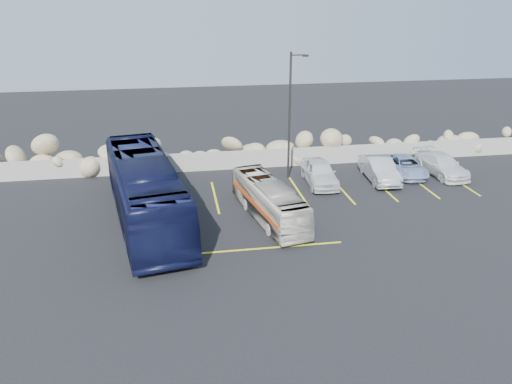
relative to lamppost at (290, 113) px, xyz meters
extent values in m
plane|color=black|center=(-2.56, -9.50, -4.30)|extent=(90.00, 90.00, 0.00)
cube|color=gray|center=(-2.56, 2.50, -3.70)|extent=(60.00, 0.40, 1.20)
cube|color=yellow|center=(-5.06, -2.50, -4.29)|extent=(0.12, 5.00, 0.01)
cube|color=yellow|center=(0.04, -2.50, -4.29)|extent=(0.12, 5.00, 0.01)
cube|color=yellow|center=(2.74, -2.50, -4.29)|extent=(0.12, 5.00, 0.01)
cube|color=yellow|center=(5.34, -2.50, -4.29)|extent=(0.12, 5.00, 0.01)
cube|color=yellow|center=(7.94, -2.50, -4.29)|extent=(0.12, 5.00, 0.01)
cube|color=yellow|center=(10.54, -2.50, -4.29)|extent=(0.12, 5.00, 0.01)
cube|color=yellow|center=(-3.56, -9.30, -4.29)|extent=(8.00, 0.12, 0.01)
cylinder|color=#282624|center=(-0.06, 0.00, -0.30)|extent=(0.14, 0.14, 8.00)
cylinder|color=#282624|center=(0.39, 0.00, 3.50)|extent=(0.90, 0.08, 0.08)
cube|color=#282624|center=(0.84, 0.00, 3.45)|extent=(0.35, 0.18, 0.12)
imported|color=#BAB6A8|center=(-2.48, -5.98, -3.27)|extent=(3.11, 7.56, 2.05)
imported|color=black|center=(-8.88, -5.22, -2.56)|extent=(5.03, 12.76, 3.47)
imported|color=silver|center=(1.66, -1.39, -3.54)|extent=(1.98, 4.50, 1.51)
imported|color=#A7A6AB|center=(5.63, -1.39, -3.57)|extent=(1.84, 4.52, 1.46)
imported|color=silver|center=(10.10, -1.06, -3.62)|extent=(2.30, 4.78, 1.34)
imported|color=#8697BE|center=(7.78, -0.65, -3.70)|extent=(2.28, 4.39, 1.18)
camera|label=1|loc=(-7.19, -29.87, 6.91)|focal=35.00mm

